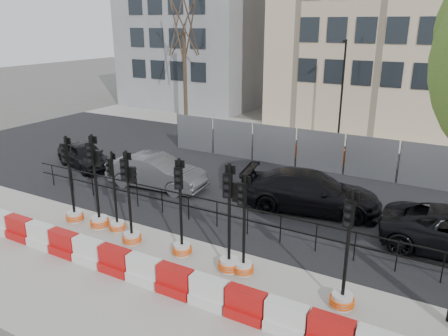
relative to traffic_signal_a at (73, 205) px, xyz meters
The scene contains 21 objects.
ground 4.88m from the traffic_signal_a, 11.52° to the left, with size 120.00×120.00×0.00m, color #51514C.
sidewalk_near 5.20m from the traffic_signal_a, 23.25° to the right, with size 40.00×6.00×0.02m, color gray.
road 9.29m from the traffic_signal_a, 59.27° to the left, with size 40.00×14.00×0.03m, color black.
sidewalk_far 17.63m from the traffic_signal_a, 74.40° to the left, with size 40.00×4.00×0.02m, color gray.
building_grey 25.55m from the traffic_signal_a, 111.98° to the left, with size 11.00×9.06×14.00m.
kerb_railing 5.21m from the traffic_signal_a, 24.57° to the left, with size 18.00×0.04×1.00m.
heras_fencing 11.75m from the traffic_signal_a, 66.30° to the left, with size 14.33×1.72×2.00m.
lamp_post_far 16.98m from the traffic_signal_a, 71.82° to the left, with size 0.12×0.56×6.00m.
tree_bare_far 18.61m from the traffic_signal_a, 110.83° to the left, with size 2.00×2.00×9.00m.
barrier_row 5.09m from the traffic_signal_a, 21.18° to the right, with size 15.70×0.50×0.80m.
traffic_signal_a is the anchor object (origin of this frame).
traffic_signal_b 1.17m from the traffic_signal_a, ahead, with size 0.67×0.67×3.41m.
traffic_signal_c 1.89m from the traffic_signal_a, ahead, with size 0.57×0.57×2.91m.
traffic_signal_d 2.95m from the traffic_signal_a, ahead, with size 0.63×0.63×3.19m.
traffic_signal_e 4.78m from the traffic_signal_a, ahead, with size 0.62×0.62×3.17m.
traffic_signal_f 6.51m from the traffic_signal_a, ahead, with size 0.65×0.65×3.32m.
traffic_signal_g 6.93m from the traffic_signal_a, ahead, with size 0.61×0.61×3.07m.
traffic_signal_h 9.82m from the traffic_signal_a, ahead, with size 0.64×0.64×3.25m.
car_a 6.43m from the traffic_signal_a, 132.62° to the left, with size 4.09×2.62×1.30m, color black.
car_b 4.29m from the traffic_signal_a, 83.96° to the left, with size 4.55×1.93×1.46m, color #424347.
car_c 8.84m from the traffic_signal_a, 36.42° to the left, with size 5.55×3.04×1.53m, color black.
Camera 1 is at (7.10, -10.91, 6.90)m, focal length 35.00 mm.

